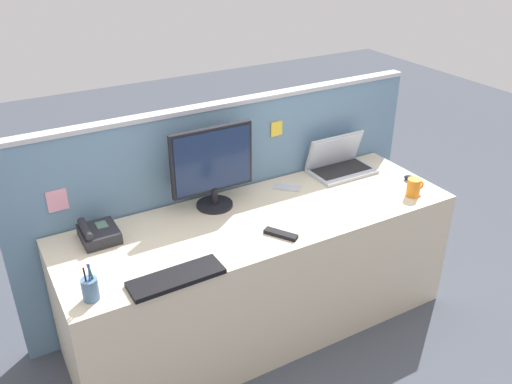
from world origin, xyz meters
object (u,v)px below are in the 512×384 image
object	(u,v)px
pen_cup	(90,289)
cell_phone_silver_slab	(287,188)
laptop	(339,163)
keyboard_main	(176,278)
tv_remote	(281,234)
desk_phone	(98,233)
desktop_monitor	(212,165)
coffee_mug	(414,187)
computer_mouse_right_hand	(412,179)

from	to	relation	value
pen_cup	cell_phone_silver_slab	size ratio (longest dim) A/B	1.18
laptop	keyboard_main	bearing A→B (deg)	-157.50
pen_cup	tv_remote	world-z (taller)	pen_cup
laptop	cell_phone_silver_slab	bearing A→B (deg)	-174.00
laptop	pen_cup	world-z (taller)	laptop
desk_phone	pen_cup	distance (m)	0.45
cell_phone_silver_slab	pen_cup	bearing A→B (deg)	151.29
laptop	pen_cup	size ratio (longest dim) A/B	2.15
desktop_monitor	coffee_mug	distance (m)	1.11
pen_cup	desktop_monitor	bearing A→B (deg)	30.78
desk_phone	keyboard_main	size ratio (longest dim) A/B	0.47
desktop_monitor	keyboard_main	xyz separation A→B (m)	(-0.42, -0.51, -0.23)
computer_mouse_right_hand	pen_cup	xyz separation A→B (m)	(-1.90, -0.15, 0.04)
pen_cup	computer_mouse_right_hand	bearing A→B (deg)	4.45
pen_cup	cell_phone_silver_slab	xyz separation A→B (m)	(1.22, 0.43, -0.05)
desktop_monitor	keyboard_main	size ratio (longest dim) A/B	1.09
tv_remote	coffee_mug	world-z (taller)	coffee_mug
laptop	desk_phone	world-z (taller)	laptop
laptop	tv_remote	bearing A→B (deg)	-147.03
keyboard_main	coffee_mug	size ratio (longest dim) A/B	3.70
desk_phone	keyboard_main	bearing A→B (deg)	-66.91
desktop_monitor	laptop	size ratio (longest dim) A/B	1.19
laptop	desktop_monitor	bearing A→B (deg)	-179.08
pen_cup	cell_phone_silver_slab	distance (m)	1.29
keyboard_main	tv_remote	distance (m)	0.58
desk_phone	keyboard_main	xyz separation A→B (m)	(0.20, -0.48, -0.02)
computer_mouse_right_hand	cell_phone_silver_slab	distance (m)	0.74
desktop_monitor	computer_mouse_right_hand	distance (m)	1.19
pen_cup	coffee_mug	distance (m)	1.78
desktop_monitor	cell_phone_silver_slab	size ratio (longest dim) A/B	3.03
desktop_monitor	coffee_mug	bearing A→B (deg)	-23.90
computer_mouse_right_hand	tv_remote	size ratio (longest dim) A/B	0.59
desktop_monitor	laptop	distance (m)	0.86
coffee_mug	tv_remote	bearing A→B (deg)	179.31
desk_phone	coffee_mug	world-z (taller)	coffee_mug
laptop	tv_remote	xyz separation A→B (m)	(-0.69, -0.45, -0.04)
laptop	cell_phone_silver_slab	world-z (taller)	laptop
laptop	pen_cup	bearing A→B (deg)	-163.64
laptop	coffee_mug	bearing A→B (deg)	-70.38
laptop	keyboard_main	xyz separation A→B (m)	(-1.26, -0.52, -0.04)
desktop_monitor	keyboard_main	bearing A→B (deg)	-129.71
keyboard_main	computer_mouse_right_hand	size ratio (longest dim) A/B	4.15
desktop_monitor	desk_phone	distance (m)	0.66
pen_cup	cell_phone_silver_slab	bearing A→B (deg)	19.55
keyboard_main	coffee_mug	world-z (taller)	coffee_mug
desktop_monitor	tv_remote	xyz separation A→B (m)	(0.15, -0.43, -0.23)
computer_mouse_right_hand	cell_phone_silver_slab	world-z (taller)	computer_mouse_right_hand
desk_phone	desktop_monitor	bearing A→B (deg)	2.78
cell_phone_silver_slab	tv_remote	size ratio (longest dim) A/B	0.88
desk_phone	cell_phone_silver_slab	distance (m)	1.07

